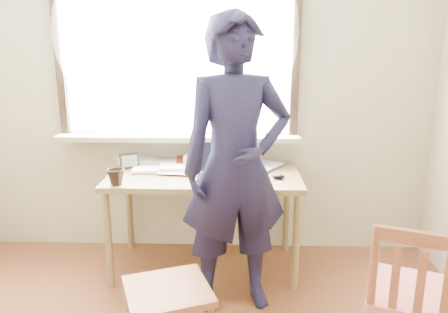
{
  "coord_description": "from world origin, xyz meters",
  "views": [
    {
      "loc": [
        0.25,
        -1.34,
        1.62
      ],
      "look_at": [
        0.18,
        0.95,
        1.03
      ],
      "focal_mm": 35.0,
      "sensor_mm": 36.0,
      "label": 1
    }
  ],
  "objects_px": {
    "work_chair": "(168,300)",
    "side_chair": "(414,307)",
    "desk": "(204,184)",
    "person": "(236,167)",
    "laptop": "(220,168)",
    "mug_white": "(192,162)",
    "mug_dark": "(116,177)"
  },
  "relations": [
    {
      "from": "mug_dark",
      "to": "work_chair",
      "type": "height_order",
      "value": "mug_dark"
    },
    {
      "from": "mug_white",
      "to": "side_chair",
      "type": "bearing_deg",
      "value": -50.16
    },
    {
      "from": "side_chair",
      "to": "work_chair",
      "type": "bearing_deg",
      "value": 169.45
    },
    {
      "from": "side_chair",
      "to": "desk",
      "type": "bearing_deg",
      "value": 130.28
    },
    {
      "from": "desk",
      "to": "mug_white",
      "type": "relative_size",
      "value": 10.29
    },
    {
      "from": "desk",
      "to": "mug_dark",
      "type": "distance_m",
      "value": 0.63
    },
    {
      "from": "laptop",
      "to": "work_chair",
      "type": "distance_m",
      "value": 1.08
    },
    {
      "from": "laptop",
      "to": "mug_dark",
      "type": "bearing_deg",
      "value": -160.98
    },
    {
      "from": "work_chair",
      "to": "mug_dark",
      "type": "bearing_deg",
      "value": 120.94
    },
    {
      "from": "side_chair",
      "to": "person",
      "type": "relative_size",
      "value": 0.5
    },
    {
      "from": "work_chair",
      "to": "side_chair",
      "type": "bearing_deg",
      "value": -10.55
    },
    {
      "from": "mug_white",
      "to": "mug_dark",
      "type": "relative_size",
      "value": 1.16
    },
    {
      "from": "mug_white",
      "to": "work_chair",
      "type": "distance_m",
      "value": 1.22
    },
    {
      "from": "desk",
      "to": "side_chair",
      "type": "relative_size",
      "value": 1.49
    },
    {
      "from": "desk",
      "to": "laptop",
      "type": "xyz_separation_m",
      "value": [
        0.12,
        -0.03,
        0.13
      ]
    },
    {
      "from": "desk",
      "to": "person",
      "type": "distance_m",
      "value": 0.56
    },
    {
      "from": "mug_white",
      "to": "work_chair",
      "type": "relative_size",
      "value": 0.25
    },
    {
      "from": "mug_white",
      "to": "mug_dark",
      "type": "height_order",
      "value": "mug_dark"
    },
    {
      "from": "person",
      "to": "side_chair",
      "type": "bearing_deg",
      "value": -57.47
    },
    {
      "from": "desk",
      "to": "side_chair",
      "type": "xyz_separation_m",
      "value": [
        1.03,
        -1.22,
        -0.17
      ]
    },
    {
      "from": "desk",
      "to": "person",
      "type": "height_order",
      "value": "person"
    },
    {
      "from": "desk",
      "to": "mug_white",
      "type": "xyz_separation_m",
      "value": [
        -0.1,
        0.14,
        0.13
      ]
    },
    {
      "from": "laptop",
      "to": "mug_white",
      "type": "height_order",
      "value": "laptop"
    },
    {
      "from": "mug_dark",
      "to": "side_chair",
      "type": "height_order",
      "value": "side_chair"
    },
    {
      "from": "desk",
      "to": "laptop",
      "type": "height_order",
      "value": "laptop"
    },
    {
      "from": "desk",
      "to": "mug_dark",
      "type": "bearing_deg",
      "value": -154.54
    },
    {
      "from": "desk",
      "to": "work_chair",
      "type": "height_order",
      "value": "desk"
    },
    {
      "from": "desk",
      "to": "person",
      "type": "relative_size",
      "value": 0.75
    },
    {
      "from": "desk",
      "to": "work_chair",
      "type": "relative_size",
      "value": 2.57
    },
    {
      "from": "work_chair",
      "to": "side_chair",
      "type": "xyz_separation_m",
      "value": [
        1.15,
        -0.21,
        0.12
      ]
    },
    {
      "from": "mug_white",
      "to": "laptop",
      "type": "bearing_deg",
      "value": -38.7
    },
    {
      "from": "laptop",
      "to": "person",
      "type": "relative_size",
      "value": 0.18
    }
  ]
}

